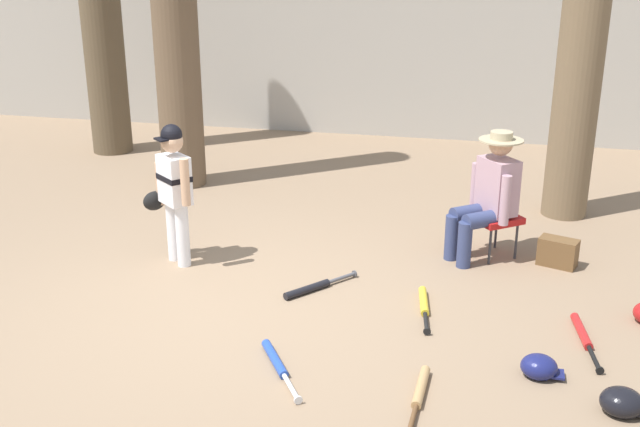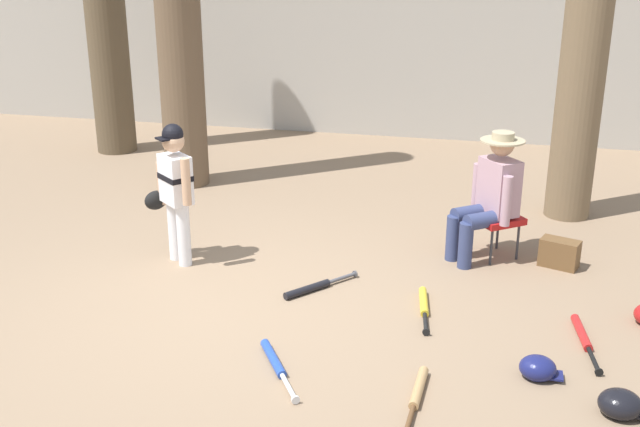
{
  "view_description": "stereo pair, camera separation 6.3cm",
  "coord_description": "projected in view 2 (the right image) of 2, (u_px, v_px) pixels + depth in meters",
  "views": [
    {
      "loc": [
        1.97,
        -5.21,
        2.82
      ],
      "look_at": [
        0.67,
        0.4,
        0.75
      ],
      "focal_mm": 42.93,
      "sensor_mm": 36.0,
      "label": 1
    },
    {
      "loc": [
        2.03,
        -5.19,
        2.82
      ],
      "look_at": [
        0.67,
        0.4,
        0.75
      ],
      "focal_mm": 42.93,
      "sensor_mm": 36.0,
      "label": 2
    }
  ],
  "objects": [
    {
      "name": "ground_plane",
      "position": [
        227.0,
        311.0,
        6.16
      ],
      "size": [
        60.0,
        60.0,
        0.0
      ],
      "primitive_type": "plane",
      "color": "#897056"
    },
    {
      "name": "bat_red_barrel",
      "position": [
        583.0,
        337.0,
        5.69
      ],
      "size": [
        0.17,
        0.81,
        0.07
      ],
      "color": "red",
      "rests_on": "ground"
    },
    {
      "name": "folding_stool",
      "position": [
        496.0,
        220.0,
        7.09
      ],
      "size": [
        0.56,
        0.56,
        0.41
      ],
      "color": "red",
      "rests_on": "ground"
    },
    {
      "name": "bat_wood_tan",
      "position": [
        417.0,
        393.0,
        4.99
      ],
      "size": [
        0.09,
        0.76,
        0.07
      ],
      "color": "tan",
      "rests_on": "ground"
    },
    {
      "name": "handbag_beside_stool",
      "position": [
        559.0,
        253.0,
        6.95
      ],
      "size": [
        0.38,
        0.28,
        0.26
      ],
      "primitive_type": "cube",
      "rotation": [
        0.0,
        0.0,
        -0.34
      ],
      "color": "brown",
      "rests_on": "ground"
    },
    {
      "name": "batting_helmet_black",
      "position": [
        620.0,
        404.0,
        4.78
      ],
      "size": [
        0.32,
        0.25,
        0.19
      ],
      "color": "black",
      "rests_on": "ground"
    },
    {
      "name": "bat_blue_youth",
      "position": [
        276.0,
        363.0,
        5.34
      ],
      "size": [
        0.47,
        0.7,
        0.07
      ],
      "color": "#2347AD",
      "rests_on": "ground"
    },
    {
      "name": "seated_spectator",
      "position": [
        490.0,
        193.0,
        6.96
      ],
      "size": [
        0.65,
        0.61,
        1.2
      ],
      "color": "navy",
      "rests_on": "ground"
    },
    {
      "name": "bat_yellow_trainer",
      "position": [
        424.0,
        305.0,
        6.18
      ],
      "size": [
        0.17,
        0.74,
        0.07
      ],
      "color": "yellow",
      "rests_on": "ground"
    },
    {
      "name": "batting_helmet_navy",
      "position": [
        538.0,
        368.0,
        5.19
      ],
      "size": [
        0.3,
        0.23,
        0.17
      ],
      "color": "navy",
      "rests_on": "ground"
    },
    {
      "name": "bat_black_composite",
      "position": [
        313.0,
        288.0,
        6.49
      ],
      "size": [
        0.53,
        0.63,
        0.07
      ],
      "color": "black",
      "rests_on": "ground"
    },
    {
      "name": "concrete_back_wall",
      "position": [
        369.0,
        35.0,
        11.35
      ],
      "size": [
        18.0,
        0.36,
        2.95
      ],
      "primitive_type": "cube",
      "color": "#ADA89E",
      "rests_on": "ground"
    },
    {
      "name": "young_ballplayer",
      "position": [
        174.0,
        185.0,
        6.85
      ],
      "size": [
        0.59,
        0.41,
        1.31
      ],
      "color": "white",
      "rests_on": "ground"
    }
  ]
}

